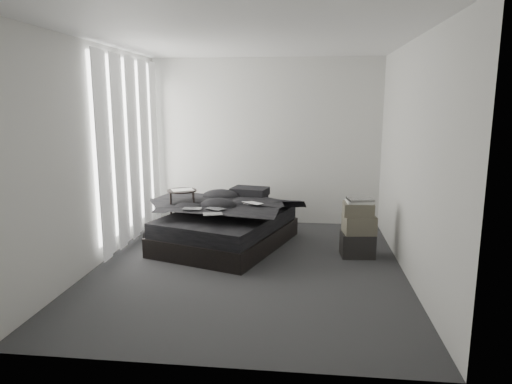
# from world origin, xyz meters

# --- Properties ---
(floor) EXTENTS (3.60, 4.20, 0.01)m
(floor) POSITION_xyz_m (0.00, 0.00, 0.00)
(floor) COLOR #323234
(floor) RESTS_ON ground
(ceiling) EXTENTS (3.60, 4.20, 0.01)m
(ceiling) POSITION_xyz_m (0.00, 0.00, 2.60)
(ceiling) COLOR white
(ceiling) RESTS_ON ground
(wall_back) EXTENTS (3.60, 0.01, 2.60)m
(wall_back) POSITION_xyz_m (0.00, 2.10, 1.30)
(wall_back) COLOR silver
(wall_back) RESTS_ON ground
(wall_front) EXTENTS (3.60, 0.01, 2.60)m
(wall_front) POSITION_xyz_m (0.00, -2.10, 1.30)
(wall_front) COLOR silver
(wall_front) RESTS_ON ground
(wall_left) EXTENTS (0.01, 4.20, 2.60)m
(wall_left) POSITION_xyz_m (-1.80, 0.00, 1.30)
(wall_left) COLOR silver
(wall_left) RESTS_ON ground
(wall_right) EXTENTS (0.01, 4.20, 2.60)m
(wall_right) POSITION_xyz_m (1.80, 0.00, 1.30)
(wall_right) COLOR silver
(wall_right) RESTS_ON ground
(window_left) EXTENTS (0.02, 2.00, 2.30)m
(window_left) POSITION_xyz_m (-1.78, 0.90, 1.35)
(window_left) COLOR white
(window_left) RESTS_ON wall_left
(curtain_left) EXTENTS (0.06, 2.12, 2.48)m
(curtain_left) POSITION_xyz_m (-1.73, 0.90, 1.28)
(curtain_left) COLOR white
(curtain_left) RESTS_ON wall_left
(bed) EXTENTS (1.90, 2.18, 0.25)m
(bed) POSITION_xyz_m (-0.41, 0.80, 0.12)
(bed) COLOR black
(bed) RESTS_ON floor
(mattress) EXTENTS (1.83, 2.11, 0.20)m
(mattress) POSITION_xyz_m (-0.41, 0.80, 0.35)
(mattress) COLOR black
(mattress) RESTS_ON bed
(duvet) EXTENTS (1.78, 1.92, 0.21)m
(duvet) POSITION_xyz_m (-0.42, 0.76, 0.55)
(duvet) COLOR black
(duvet) RESTS_ON mattress
(pillow_lower) EXTENTS (0.64, 0.53, 0.12)m
(pillow_lower) POSITION_xyz_m (-0.22, 1.49, 0.51)
(pillow_lower) COLOR black
(pillow_lower) RESTS_ON mattress
(pillow_upper) EXTENTS (0.58, 0.46, 0.12)m
(pillow_upper) POSITION_xyz_m (-0.17, 1.45, 0.63)
(pillow_upper) COLOR black
(pillow_upper) RESTS_ON pillow_lower
(laptop) EXTENTS (0.35, 0.33, 0.02)m
(laptop) POSITION_xyz_m (-0.07, 0.73, 0.67)
(laptop) COLOR silver
(laptop) RESTS_ON duvet
(comic_a) EXTENTS (0.24, 0.16, 0.01)m
(comic_a) POSITION_xyz_m (-0.77, 0.41, 0.66)
(comic_a) COLOR black
(comic_a) RESTS_ON duvet
(comic_b) EXTENTS (0.28, 0.25, 0.01)m
(comic_b) POSITION_xyz_m (-0.48, 0.45, 0.67)
(comic_b) COLOR black
(comic_b) RESTS_ON duvet
(comic_c) EXTENTS (0.26, 0.21, 0.01)m
(comic_c) POSITION_xyz_m (-0.45, 0.16, 0.67)
(comic_c) COLOR black
(comic_c) RESTS_ON duvet
(side_stand) EXTENTS (0.50, 0.50, 0.74)m
(side_stand) POSITION_xyz_m (-1.03, 0.86, 0.37)
(side_stand) COLOR black
(side_stand) RESTS_ON floor
(papers) EXTENTS (0.35, 0.31, 0.01)m
(papers) POSITION_xyz_m (-1.01, 0.85, 0.74)
(papers) COLOR white
(papers) RESTS_ON side_stand
(floor_books) EXTENTS (0.16, 0.20, 0.13)m
(floor_books) POSITION_xyz_m (-1.54, 0.90, 0.07)
(floor_books) COLOR black
(floor_books) RESTS_ON floor
(box_lower) EXTENTS (0.43, 0.35, 0.30)m
(box_lower) POSITION_xyz_m (1.32, 0.55, 0.15)
(box_lower) COLOR black
(box_lower) RESTS_ON floor
(box_mid) EXTENTS (0.42, 0.35, 0.23)m
(box_mid) POSITION_xyz_m (1.33, 0.54, 0.42)
(box_mid) COLOR #5B5647
(box_mid) RESTS_ON box_lower
(box_upper) EXTENTS (0.37, 0.30, 0.16)m
(box_upper) POSITION_xyz_m (1.31, 0.55, 0.61)
(box_upper) COLOR #5B5647
(box_upper) RESTS_ON box_mid
(art_book_white) EXTENTS (0.33, 0.27, 0.03)m
(art_book_white) POSITION_xyz_m (1.32, 0.55, 0.71)
(art_book_white) COLOR silver
(art_book_white) RESTS_ON box_upper
(art_book_snake) EXTENTS (0.34, 0.29, 0.03)m
(art_book_snake) POSITION_xyz_m (1.33, 0.54, 0.74)
(art_book_snake) COLOR silver
(art_book_snake) RESTS_ON art_book_white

